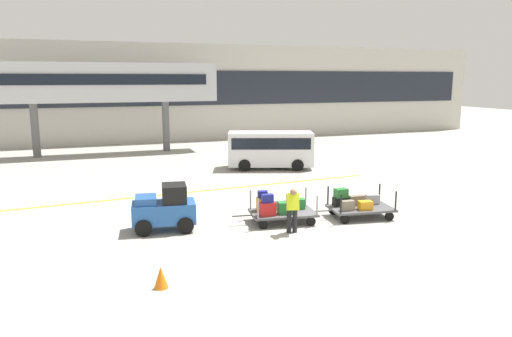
{
  "coord_description": "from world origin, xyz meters",
  "views": [
    {
      "loc": [
        -7.16,
        -14.16,
        5.1
      ],
      "look_at": [
        -0.61,
        4.02,
        1.46
      ],
      "focal_mm": 33.5,
      "sensor_mm": 36.0,
      "label": 1
    }
  ],
  "objects_px": {
    "baggage_handler": "(292,208)",
    "shuttle_van": "(270,147)",
    "baggage_cart_lead": "(279,209)",
    "safety_cone_near": "(161,277)",
    "baggage_cart_middle": "(357,205)",
    "baggage_tug": "(165,209)"
  },
  "relations": [
    {
      "from": "baggage_cart_middle",
      "to": "safety_cone_near",
      "type": "bearing_deg",
      "value": -154.76
    },
    {
      "from": "baggage_tug",
      "to": "baggage_cart_middle",
      "type": "xyz_separation_m",
      "value": [
        7.0,
        -0.88,
        -0.27
      ]
    },
    {
      "from": "baggage_handler",
      "to": "safety_cone_near",
      "type": "distance_m",
      "value": 5.6
    },
    {
      "from": "baggage_tug",
      "to": "baggage_handler",
      "type": "xyz_separation_m",
      "value": [
        3.95,
        -1.77,
        0.11
      ]
    },
    {
      "from": "shuttle_van",
      "to": "safety_cone_near",
      "type": "relative_size",
      "value": 9.38
    },
    {
      "from": "baggage_tug",
      "to": "shuttle_van",
      "type": "xyz_separation_m",
      "value": [
        7.6,
        9.47,
        0.48
      ]
    },
    {
      "from": "baggage_cart_middle",
      "to": "shuttle_van",
      "type": "bearing_deg",
      "value": 86.71
    },
    {
      "from": "baggage_cart_middle",
      "to": "safety_cone_near",
      "type": "distance_m",
      "value": 8.68
    },
    {
      "from": "baggage_tug",
      "to": "baggage_cart_middle",
      "type": "height_order",
      "value": "baggage_tug"
    },
    {
      "from": "baggage_handler",
      "to": "safety_cone_near",
      "type": "bearing_deg",
      "value": -149.66
    },
    {
      "from": "shuttle_van",
      "to": "baggage_cart_lead",
      "type": "bearing_deg",
      "value": -109.83
    },
    {
      "from": "shuttle_van",
      "to": "safety_cone_near",
      "type": "height_order",
      "value": "shuttle_van"
    },
    {
      "from": "baggage_tug",
      "to": "baggage_handler",
      "type": "distance_m",
      "value": 4.33
    },
    {
      "from": "baggage_cart_middle",
      "to": "safety_cone_near",
      "type": "relative_size",
      "value": 5.58
    },
    {
      "from": "baggage_cart_lead",
      "to": "safety_cone_near",
      "type": "distance_m",
      "value": 6.31
    },
    {
      "from": "baggage_cart_middle",
      "to": "baggage_handler",
      "type": "height_order",
      "value": "baggage_handler"
    },
    {
      "from": "baggage_handler",
      "to": "safety_cone_near",
      "type": "relative_size",
      "value": 2.84
    },
    {
      "from": "baggage_cart_middle",
      "to": "shuttle_van",
      "type": "xyz_separation_m",
      "value": [
        0.59,
        10.35,
        0.75
      ]
    },
    {
      "from": "shuttle_van",
      "to": "safety_cone_near",
      "type": "xyz_separation_m",
      "value": [
        -8.45,
        -14.05,
        -0.96
      ]
    },
    {
      "from": "baggage_handler",
      "to": "baggage_cart_lead",
      "type": "bearing_deg",
      "value": 88.42
    },
    {
      "from": "baggage_cart_middle",
      "to": "shuttle_van",
      "type": "distance_m",
      "value": 10.4
    },
    {
      "from": "baggage_handler",
      "to": "shuttle_van",
      "type": "relative_size",
      "value": 0.3
    }
  ]
}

